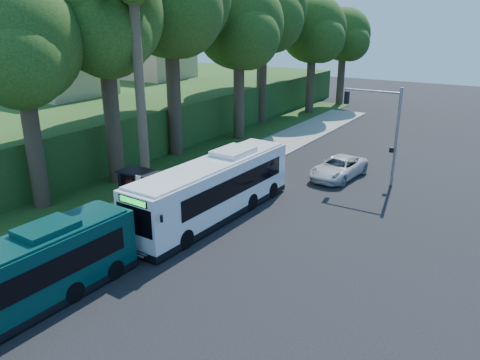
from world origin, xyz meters
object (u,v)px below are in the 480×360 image
Objects in this scene: bus_shelter at (142,182)px; pickup at (339,168)px; teal_bus at (13,280)px; white_bus at (215,188)px.

bus_shelter is 14.89m from pickup.
bus_shelter is 0.28× the size of teal_bus.
bus_shelter is at bearing 109.15° from teal_bus.
teal_bus reaches higher than bus_shelter.
pickup is (4.73, 23.41, -0.85)m from teal_bus.
pickup is (8.18, 12.39, -1.02)m from bus_shelter.
white_bus is (4.48, 1.47, 0.05)m from bus_shelter.
bus_shelter is 0.56× the size of pickup.
teal_bus is (-1.02, -12.48, -0.22)m from white_bus.
white_bus is at bearing -102.54° from pickup.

